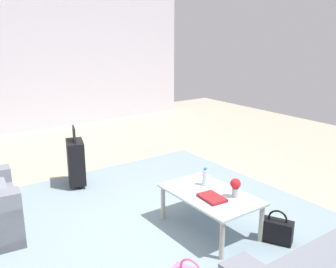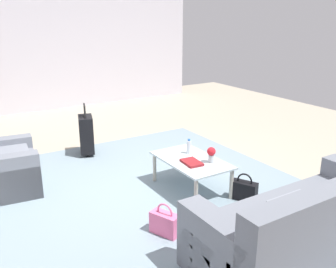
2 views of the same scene
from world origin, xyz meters
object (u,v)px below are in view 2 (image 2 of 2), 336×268
(couch, at_px, (311,229))
(handbag_black, at_px, (244,190))
(water_bottle, at_px, (189,147))
(flower_vase, at_px, (211,153))
(suitcase_black, at_px, (86,134))
(coffee_table_book, at_px, (192,162))
(handbag_pink, at_px, (165,223))
(coffee_table, at_px, (191,163))

(couch, distance_m, handbag_black, 1.26)
(water_bottle, xyz_separation_m, flower_vase, (-0.42, -0.05, 0.03))
(couch, height_order, water_bottle, couch)
(water_bottle, bearing_deg, handbag_black, -159.46)
(suitcase_black, bearing_deg, flower_vase, -159.05)
(water_bottle, height_order, handbag_black, water_bottle)
(water_bottle, relative_size, handbag_black, 0.57)
(suitcase_black, distance_m, handbag_black, 2.82)
(coffee_table_book, bearing_deg, handbag_pink, 133.29)
(flower_vase, bearing_deg, suitcase_black, 20.95)
(coffee_table, bearing_deg, couch, -176.82)
(coffee_table, distance_m, handbag_pink, 1.15)
(coffee_table, xyz_separation_m, suitcase_black, (2.00, 0.70, -0.02))
(coffee_table_book, distance_m, flower_vase, 0.27)
(flower_vase, bearing_deg, handbag_pink, 116.82)
(coffee_table, distance_m, suitcase_black, 2.12)
(coffee_table, height_order, flower_vase, flower_vase)
(handbag_pink, distance_m, handbag_black, 1.25)
(suitcase_black, height_order, handbag_pink, suitcase_black)
(coffee_table_book, bearing_deg, flower_vase, -108.39)
(coffee_table_book, height_order, handbag_pink, coffee_table_book)
(flower_vase, distance_m, handbag_pink, 1.20)
(suitcase_black, bearing_deg, handbag_pink, 176.84)
(suitcase_black, bearing_deg, couch, -168.11)
(couch, distance_m, coffee_table, 1.80)
(couch, bearing_deg, coffee_table_book, 6.12)
(water_bottle, distance_m, flower_vase, 0.42)
(couch, xyz_separation_m, water_bottle, (2.00, 0.00, 0.22))
(suitcase_black, bearing_deg, handbag_black, -157.07)
(water_bottle, bearing_deg, coffee_table_book, 150.64)
(coffee_table, relative_size, coffee_table_book, 3.70)
(water_bottle, height_order, suitcase_black, suitcase_black)
(handbag_pink, height_order, handbag_black, same)
(water_bottle, xyz_separation_m, suitcase_black, (1.80, 0.80, -0.17))
(suitcase_black, xyz_separation_m, handbag_black, (-2.59, -1.10, -0.23))
(coffee_table, xyz_separation_m, flower_vase, (-0.22, -0.15, 0.18))
(coffee_table, height_order, handbag_pink, coffee_table)
(coffee_table_book, bearing_deg, couch, -168.77)
(coffee_table_book, bearing_deg, coffee_table, -28.58)
(handbag_black, bearing_deg, suitcase_black, 22.93)
(coffee_table_book, xyz_separation_m, handbag_black, (-0.47, -0.48, -0.32))
(couch, height_order, coffee_table, couch)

